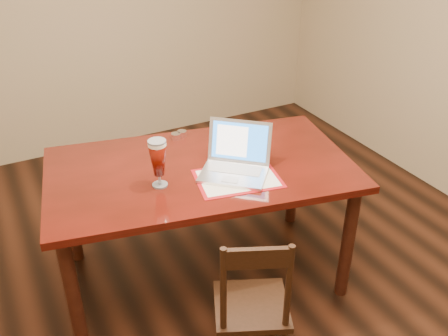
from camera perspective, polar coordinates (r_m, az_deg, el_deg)
ground at (r=3.12m, az=-0.48°, el=-16.04°), size 5.00×5.00×0.00m
room_shell at (r=2.22m, az=-0.68°, el=17.36°), size 4.51×5.01×2.71m
dining_table at (r=2.92m, az=-2.61°, el=-1.37°), size 1.90×1.30×1.09m
dining_chair at (r=2.58m, az=3.23°, el=-15.49°), size 0.48×0.47×0.87m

